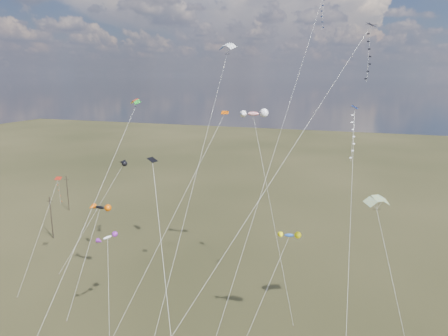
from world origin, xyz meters
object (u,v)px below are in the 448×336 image
(diamond_black_high, at_px, (353,76))
(novelty_black_orange, at_px, (100,208))
(utility_pole_near, at_px, (51,217))
(utility_pole_far, at_px, (68,193))

(diamond_black_high, xyz_separation_m, novelty_black_orange, (-32.86, 1.80, -18.15))
(diamond_black_high, bearing_deg, novelty_black_orange, 176.87)
(utility_pole_near, relative_size, utility_pole_far, 1.00)
(utility_pole_far, distance_m, diamond_black_high, 70.41)
(utility_pole_far, relative_size, diamond_black_high, 0.23)
(utility_pole_far, height_order, novelty_black_orange, novelty_black_orange)
(utility_pole_far, bearing_deg, utility_pole_near, -60.26)
(utility_pole_near, height_order, novelty_black_orange, novelty_black_orange)
(utility_pole_near, xyz_separation_m, diamond_black_high, (51.92, -12.64, 25.65))
(utility_pole_near, relative_size, novelty_black_orange, 0.66)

